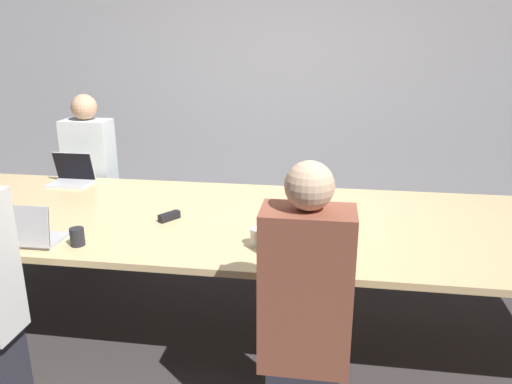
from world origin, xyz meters
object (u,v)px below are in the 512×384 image
(cup_near_left, at_px, (77,237))
(laptop_far_left, at_px, (72,175))
(stapler, at_px, (169,216))
(laptop_near_midright, at_px, (302,242))
(person_near_midright, at_px, (305,318))
(cup_near_midright, at_px, (258,237))
(laptop_near_left, at_px, (29,233))
(person_far_left, at_px, (91,178))

(cup_near_left, relative_size, laptop_far_left, 0.32)
(laptop_far_left, relative_size, stapler, 2.14)
(laptop_near_midright, distance_m, person_near_midright, 0.55)
(person_near_midright, bearing_deg, laptop_far_left, -39.59)
(cup_near_midright, height_order, stapler, cup_near_midright)
(laptop_near_midright, distance_m, cup_near_midright, 0.27)
(cup_near_left, height_order, stapler, cup_near_left)
(laptop_near_left, distance_m, person_far_left, 1.60)
(laptop_far_left, bearing_deg, cup_near_midright, -31.11)
(cup_near_left, xyz_separation_m, person_near_midright, (1.31, -0.47, -0.11))
(laptop_near_left, height_order, person_near_midright, person_near_midright)
(cup_near_left, distance_m, person_far_left, 1.65)
(cup_near_left, xyz_separation_m, laptop_near_midright, (1.26, 0.05, 0.03))
(cup_near_left, height_order, cup_near_midright, same)
(person_near_midright, xyz_separation_m, person_far_left, (-1.98, 1.98, 0.01))
(laptop_near_midright, relative_size, laptop_far_left, 1.15)
(cup_near_midright, bearing_deg, laptop_far_left, 148.89)
(laptop_near_left, bearing_deg, cup_near_midright, -172.02)
(laptop_near_midright, relative_size, person_far_left, 0.26)
(person_near_midright, distance_m, cup_near_midright, 0.70)
(cup_near_midright, xyz_separation_m, stapler, (-0.62, 0.31, -0.03))
(person_near_midright, relative_size, laptop_far_left, 4.39)
(laptop_near_left, relative_size, cup_near_midright, 3.00)
(laptop_far_left, bearing_deg, stapler, -33.51)
(laptop_near_left, bearing_deg, person_near_midright, 164.48)
(cup_near_left, bearing_deg, stapler, 50.06)
(person_near_midright, distance_m, stapler, 1.32)
(cup_near_left, bearing_deg, laptop_near_midright, 2.46)
(person_near_midright, relative_size, cup_near_midright, 13.50)
(laptop_near_midright, relative_size, cup_near_midright, 3.52)
(cup_near_midright, distance_m, laptop_far_left, 1.92)
(laptop_near_midright, bearing_deg, cup_near_midright, -20.03)
(laptop_near_left, height_order, cup_near_midright, laptop_near_left)
(laptop_near_midright, bearing_deg, laptop_far_left, -29.73)
(cup_near_left, bearing_deg, person_near_midright, -19.72)
(person_far_left, bearing_deg, stapler, -44.90)
(cup_near_left, distance_m, cup_near_midright, 1.02)
(laptop_far_left, bearing_deg, laptop_near_left, -72.72)
(laptop_near_midright, height_order, laptop_far_left, laptop_near_midright)
(cup_near_left, distance_m, person_near_midright, 1.40)
(person_near_midright, bearing_deg, cup_near_midright, -63.80)
(cup_near_left, relative_size, person_near_midright, 0.07)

